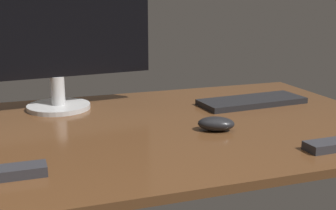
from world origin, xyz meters
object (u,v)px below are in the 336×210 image
object	(u,v)px
keyboard	(252,101)
monitor	(54,34)
media_remote	(336,144)
computer_mouse	(216,124)

from	to	relation	value
keyboard	monitor	bearing A→B (deg)	162.46
monitor	media_remote	distance (cm)	84.99
monitor	media_remote	world-z (taller)	monitor
monitor	keyboard	world-z (taller)	monitor
monitor	media_remote	size ratio (longest dim) A/B	3.91
keyboard	media_remote	size ratio (longest dim) A/B	2.27
keyboard	media_remote	bearing A→B (deg)	-97.89
monitor	keyboard	size ratio (longest dim) A/B	1.72
monitor	computer_mouse	xyz separation A→B (cm)	(36.63, -36.86, -21.24)
monitor	keyboard	bearing A→B (deg)	-19.29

